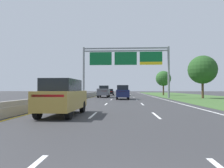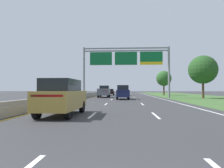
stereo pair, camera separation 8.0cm
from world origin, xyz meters
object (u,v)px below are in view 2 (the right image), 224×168
at_px(car_gold_left_lane_suv, 62,97).
at_px(roadside_tree_mid, 203,70).
at_px(overhead_sign_gantry, 126,61).
at_px(roadside_tree_far, 164,78).
at_px(car_black_left_lane_sedan, 110,92).
at_px(pickup_truck_grey, 104,92).
at_px(car_navy_centre_lane_suv, 123,92).
at_px(car_darkgreen_centre_lane_suv, 124,91).

xyz_separation_m(car_gold_left_lane_suv, roadside_tree_mid, (16.48, 22.64, 3.61)).
xyz_separation_m(overhead_sign_gantry, roadside_tree_far, (9.42, 15.80, -2.21)).
bearing_deg(car_gold_left_lane_suv, car_black_left_lane_sedan, 0.66).
distance_m(overhead_sign_gantry, pickup_truck_grey, 7.21).
bearing_deg(car_navy_centre_lane_suv, roadside_tree_far, -27.27).
distance_m(car_black_left_lane_sedan, roadside_tree_far, 13.59).
bearing_deg(car_darkgreen_centre_lane_suv, pickup_truck_grey, 162.33).
relative_size(car_black_left_lane_sedan, roadside_tree_far, 0.73).
bearing_deg(roadside_tree_mid, car_darkgreen_centre_lane_suv, 128.13).
xyz_separation_m(pickup_truck_grey, car_gold_left_lane_suv, (0.14, -26.53, 0.02)).
xyz_separation_m(car_navy_centre_lane_suv, car_darkgreen_centre_lane_suv, (0.20, 19.76, 0.00)).
bearing_deg(overhead_sign_gantry, roadside_tree_far, 59.19).
bearing_deg(car_black_left_lane_sedan, pickup_truck_grey, 178.09).
xyz_separation_m(overhead_sign_gantry, car_navy_centre_lane_suv, (-0.51, -4.45, -5.25)).
distance_m(pickup_truck_grey, car_gold_left_lane_suv, 26.53).
bearing_deg(pickup_truck_grey, car_gold_left_lane_suv, -179.96).
bearing_deg(car_darkgreen_centre_lane_suv, roadside_tree_mid, -142.91).
distance_m(overhead_sign_gantry, car_black_left_lane_sedan, 17.19).
bearing_deg(roadside_tree_far, car_darkgreen_centre_lane_suv, -177.13).
bearing_deg(car_gold_left_lane_suv, car_darkgreen_centre_lane_suv, -4.38).
bearing_deg(car_gold_left_lane_suv, roadside_tree_mid, -35.17).
bearing_deg(car_gold_left_lane_suv, pickup_truck_grey, 1.19).
bearing_deg(pickup_truck_grey, roadside_tree_mid, -103.44).
height_order(roadside_tree_mid, roadside_tree_far, roadside_tree_mid).
height_order(car_black_left_lane_sedan, roadside_tree_far, roadside_tree_far).
bearing_deg(car_black_left_lane_sedan, roadside_tree_far, -90.78).
distance_m(overhead_sign_gantry, roadside_tree_mid, 12.72).
xyz_separation_m(overhead_sign_gantry, car_black_left_lane_sedan, (-3.76, 15.84, -5.53)).
bearing_deg(car_darkgreen_centre_lane_suv, overhead_sign_gantry, -179.86).
xyz_separation_m(car_navy_centre_lane_suv, roadside_tree_far, (9.93, 20.25, 3.04)).
relative_size(car_black_left_lane_sedan, roadside_tree_mid, 0.63).
relative_size(pickup_truck_grey, car_black_left_lane_sedan, 1.22).
xyz_separation_m(car_gold_left_lane_suv, car_black_left_lane_sedan, (0.16, 39.58, -0.28)).
relative_size(pickup_truck_grey, car_darkgreen_centre_lane_suv, 1.14).
distance_m(overhead_sign_gantry, car_gold_left_lane_suv, 24.63).
height_order(car_gold_left_lane_suv, roadside_tree_far, roadside_tree_far).
xyz_separation_m(overhead_sign_gantry, car_darkgreen_centre_lane_suv, (-0.32, 15.31, -5.25)).
relative_size(overhead_sign_gantry, pickup_truck_grey, 2.78).
bearing_deg(roadside_tree_far, pickup_truck_grey, -136.01).
height_order(car_gold_left_lane_suv, car_darkgreen_centre_lane_suv, same).
bearing_deg(pickup_truck_grey, car_darkgreen_centre_lane_suv, -16.90).
height_order(car_navy_centre_lane_suv, roadside_tree_far, roadside_tree_far).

